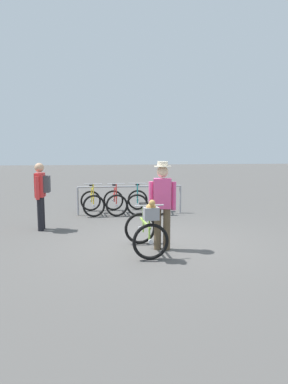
# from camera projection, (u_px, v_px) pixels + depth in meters

# --- Properties ---
(ground_plane) EXTENTS (80.00, 80.00, 0.00)m
(ground_plane) POSITION_uv_depth(u_px,v_px,m) (157.00, 243.00, 6.80)
(ground_plane) COLOR #514F4C
(bike_rack_rail) EXTENTS (3.21, 0.12, 0.88)m
(bike_rack_rail) POSITION_uv_depth(u_px,v_px,m) (130.00, 193.00, 9.87)
(bike_rack_rail) COLOR #99999E
(bike_rack_rail) RESTS_ON ground
(racked_bike_yellow) EXTENTS (0.76, 1.15, 0.97)m
(racked_bike_yellow) POSITION_uv_depth(u_px,v_px,m) (92.00, 202.00, 9.93)
(racked_bike_yellow) COLOR black
(racked_bike_yellow) RESTS_ON ground
(racked_bike_red) EXTENTS (0.70, 1.14, 0.98)m
(racked_bike_red) POSITION_uv_depth(u_px,v_px,m) (115.00, 202.00, 10.02)
(racked_bike_red) COLOR black
(racked_bike_red) RESTS_ON ground
(racked_bike_teal) EXTENTS (0.81, 1.19, 0.97)m
(racked_bike_teal) POSITION_uv_depth(u_px,v_px,m) (137.00, 201.00, 10.12)
(racked_bike_teal) COLOR black
(racked_bike_teal) RESTS_ON ground
(racked_bike_blue) EXTENTS (0.82, 1.19, 0.97)m
(racked_bike_blue) POSITION_uv_depth(u_px,v_px,m) (159.00, 201.00, 10.21)
(racked_bike_blue) COLOR black
(racked_bike_blue) RESTS_ON ground
(featured_bicycle) EXTENTS (0.70, 1.22, 1.09)m
(featured_bicycle) POSITION_uv_depth(u_px,v_px,m) (146.00, 228.00, 6.07)
(featured_bicycle) COLOR black
(featured_bicycle) RESTS_ON ground
(person_with_featured_bike) EXTENTS (0.52, 0.32, 1.72)m
(person_with_featured_bike) POSITION_uv_depth(u_px,v_px,m) (162.00, 202.00, 6.25)
(person_with_featured_bike) COLOR brown
(person_with_featured_bike) RESTS_ON ground
(pedestrian_with_backpack) EXTENTS (0.35, 0.53, 1.64)m
(pedestrian_with_backpack) POSITION_uv_depth(u_px,v_px,m) (41.00, 192.00, 7.83)
(pedestrian_with_backpack) COLOR black
(pedestrian_with_backpack) RESTS_ON ground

